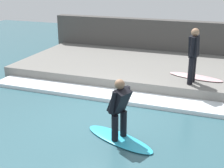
{
  "coord_description": "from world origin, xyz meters",
  "views": [
    {
      "loc": [
        -6.91,
        -2.8,
        3.63
      ],
      "look_at": [
        0.74,
        0.0,
        0.7
      ],
      "focal_mm": 50.0,
      "sensor_mm": 36.0,
      "label": 1
    }
  ],
  "objects_px": {
    "surfboard_riding": "(119,139)",
    "surfer_riding": "(119,106)",
    "surfboard_waiting_near": "(195,77)",
    "surfer_waiting_near": "(193,53)"
  },
  "relations": [
    {
      "from": "surfer_riding",
      "to": "surfboard_waiting_near",
      "type": "bearing_deg",
      "value": -17.62
    },
    {
      "from": "surfboard_riding",
      "to": "surfer_riding",
      "type": "xyz_separation_m",
      "value": [
        -0.0,
        0.0,
        0.81
      ]
    },
    {
      "from": "surfboard_riding",
      "to": "surfboard_waiting_near",
      "type": "height_order",
      "value": "surfboard_waiting_near"
    },
    {
      "from": "surfboard_riding",
      "to": "surfer_riding",
      "type": "distance_m",
      "value": 0.81
    },
    {
      "from": "surfboard_riding",
      "to": "surfer_waiting_near",
      "type": "relative_size",
      "value": 1.14
    },
    {
      "from": "surfer_riding",
      "to": "surfboard_waiting_near",
      "type": "xyz_separation_m",
      "value": [
        3.97,
        -1.26,
        -0.41
      ]
    },
    {
      "from": "surfer_riding",
      "to": "surfer_waiting_near",
      "type": "relative_size",
      "value": 0.83
    },
    {
      "from": "surfer_riding",
      "to": "surfer_waiting_near",
      "type": "xyz_separation_m",
      "value": [
        3.41,
        -1.18,
        0.51
      ]
    },
    {
      "from": "surfer_waiting_near",
      "to": "surfboard_riding",
      "type": "bearing_deg",
      "value": 160.89
    },
    {
      "from": "surfboard_riding",
      "to": "surfboard_waiting_near",
      "type": "distance_m",
      "value": 4.19
    }
  ]
}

